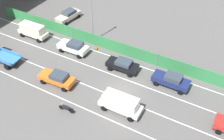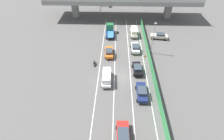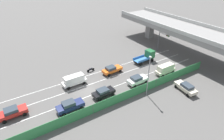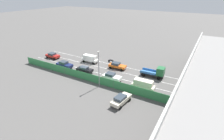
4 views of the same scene
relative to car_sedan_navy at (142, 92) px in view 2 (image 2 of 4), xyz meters
The scene contains 19 objects.
ground_plane 6.05m from the car_sedan_navy, 124.58° to the left, with size 300.00×300.00×0.00m, color #565451.
lane_line_left_edge 12.98m from the car_sedan_navy, 130.52° to the left, with size 0.14×45.84×0.01m, color silver.
lane_line_mid_left 11.10m from the car_sedan_navy, 117.24° to the left, with size 0.14×45.84×0.01m, color silver.
lane_line_mid_right 10.03m from the car_sedan_navy, 99.91° to the left, with size 0.14×45.84×0.01m, color silver.
lane_line_right_edge 10.02m from the car_sedan_navy, 80.61° to the left, with size 0.14×45.84×0.01m, color silver.
green_fence 10.24m from the car_sedan_navy, 73.93° to the left, with size 0.10×41.94×1.89m.
car_sedan_navy is the anchor object (origin of this frame).
car_van_cream 22.30m from the car_sedan_navy, 89.76° to the left, with size 1.99×4.82×2.16m.
car_van_white 7.51m from the car_sedan_navy, 151.68° to the left, with size 2.11×4.90×2.11m.
car_sedan_white 14.56m from the car_sedan_navy, 90.43° to the left, with size 2.13×4.47×1.74m.
car_sedan_black 6.62m from the car_sedan_navy, 91.94° to the left, with size 2.12×4.28×1.60m.
car_taxi_orange 14.07m from the car_sedan_navy, 117.58° to the left, with size 2.22×4.70×1.67m.
car_sedan_red 9.05m from the car_sedan_navy, 113.03° to the right, with size 2.15×4.44×1.64m.
flatbed_truck_blue 24.03m from the car_sedan_navy, 106.33° to the left, with size 2.50×5.60×2.65m.
motorcycle 13.11m from the car_sedan_navy, 137.77° to the left, with size 0.60×1.95×0.93m.
parked_sedan_cream 21.77m from the car_sedan_navy, 71.43° to the left, with size 4.72×2.40×1.67m.
traffic_light 31.07m from the car_sedan_navy, 106.27° to the left, with size 3.75×0.68×5.65m.
street_lamp 14.67m from the car_sedan_navy, 75.08° to the left, with size 0.60×0.36×8.00m.
traffic_cone 12.32m from the car_sedan_navy, 80.39° to the left, with size 0.47×0.47×0.61m.
Camera 2 is at (-1.39, -25.22, 23.87)m, focal length 26.67 mm.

